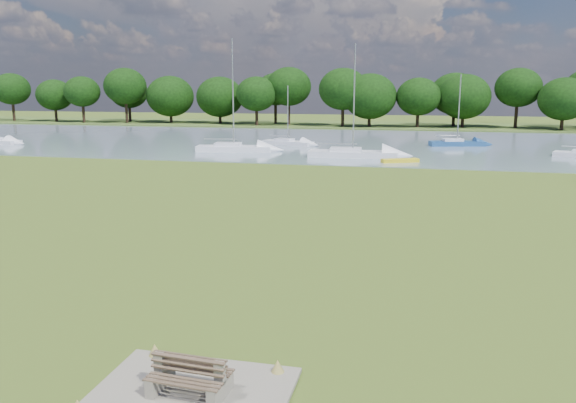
% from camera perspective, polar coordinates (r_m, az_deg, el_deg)
% --- Properties ---
extents(ground, '(220.00, 220.00, 0.00)m').
position_cam_1_polar(ground, '(25.40, 2.42, -3.26)').
color(ground, brown).
extents(river, '(220.00, 40.00, 0.10)m').
position_cam_1_polar(river, '(66.61, 9.15, 5.84)').
color(river, gray).
rests_on(river, ground).
extents(far_bank, '(220.00, 20.00, 0.40)m').
position_cam_1_polar(far_bank, '(96.46, 10.43, 7.53)').
color(far_bank, '#4C6626').
rests_on(far_bank, ground).
extents(concrete_pad, '(4.20, 3.20, 0.10)m').
position_cam_1_polar(concrete_pad, '(12.83, -9.90, -18.80)').
color(concrete_pad, gray).
rests_on(concrete_pad, ground).
extents(bench_pair, '(1.74, 1.10, 0.91)m').
position_cam_1_polar(bench_pair, '(12.62, -9.97, -17.15)').
color(bench_pair, gray).
rests_on(bench_pair, concrete_pad).
extents(kayak, '(3.31, 2.07, 0.33)m').
position_cam_1_polar(kayak, '(49.78, 11.31, 4.11)').
color(kayak, yellow).
rests_on(kayak, river).
extents(tree_line, '(152.09, 7.97, 9.65)m').
position_cam_1_polar(tree_line, '(92.15, 14.27, 10.77)').
color(tree_line, black).
rests_on(tree_line, far_bank).
extents(sailboat_0, '(8.39, 2.81, 10.26)m').
position_cam_1_polar(sailboat_0, '(52.99, 6.50, 5.07)').
color(sailboat_0, silver).
rests_on(sailboat_0, river).
extents(sailboat_4, '(6.15, 3.39, 6.57)m').
position_cam_1_polar(sailboat_4, '(63.79, -0.07, 6.14)').
color(sailboat_4, silver).
rests_on(sailboat_4, river).
extents(sailboat_5, '(6.22, 3.11, 7.79)m').
position_cam_1_polar(sailboat_5, '(65.29, 16.74, 5.86)').
color(sailboat_5, navy).
rests_on(sailboat_5, river).
extents(sailboat_6, '(7.77, 3.29, 11.10)m').
position_cam_1_polar(sailboat_6, '(57.40, -5.60, 5.62)').
color(sailboat_6, silver).
rests_on(sailboat_6, river).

